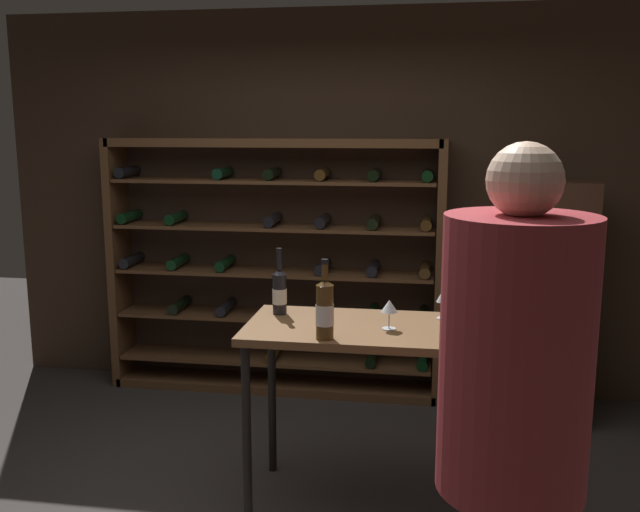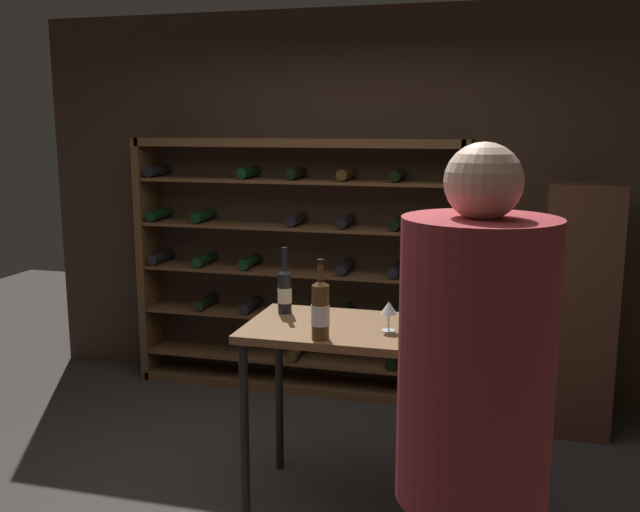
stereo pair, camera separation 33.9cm
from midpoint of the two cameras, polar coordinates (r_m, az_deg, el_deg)
The scene contains 9 objects.
back_wall at distance 5.14m, azimuth 4.39°, elevation 4.25°, with size 4.77×0.10×2.72m, color #3D2B1E.
wine_rack at distance 5.07m, azimuth 0.30°, elevation -0.83°, with size 2.41×0.32×1.83m.
tasting_table at distance 3.51m, azimuth 6.87°, elevation -7.45°, with size 1.23×0.64×0.95m.
person_guest_blue_shirt at distance 2.27m, azimuth 16.59°, elevation -13.05°, with size 0.46×0.46×1.88m.
display_cabinet at distance 4.73m, azimuth 22.04°, elevation -4.09°, with size 0.44×0.36×1.58m, color #4C2D1E.
wine_bottle_red_label at distance 3.24m, azimuth 3.03°, elevation -4.36°, with size 0.08×0.08×0.38m.
wine_bottle_amber_reserve at distance 3.69m, azimuth -0.25°, elevation -2.81°, with size 0.08×0.08×0.35m.
wine_glass_stemmed_left at distance 3.40m, azimuth 8.43°, elevation -4.31°, with size 0.08×0.08×0.15m.
wine_glass_stemmed_center at distance 3.60m, azimuth 13.00°, elevation -3.48°, with size 0.08×0.08×0.16m.
Camera 2 is at (1.10, -2.91, 1.92)m, focal length 39.64 mm.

